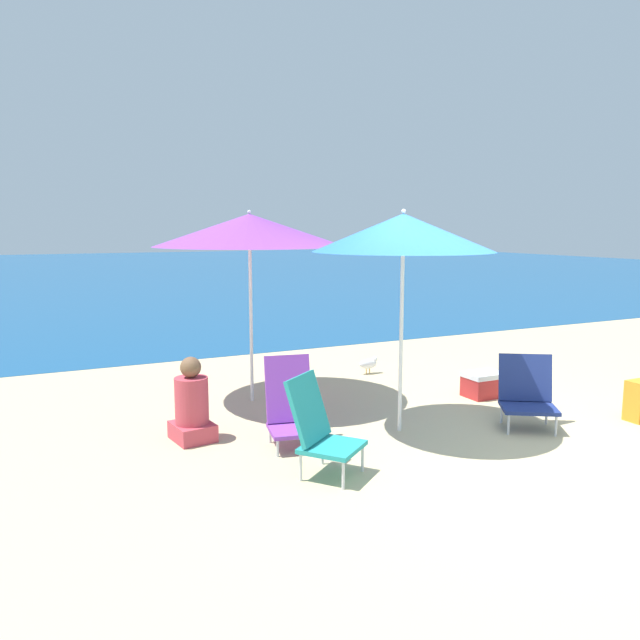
{
  "coord_description": "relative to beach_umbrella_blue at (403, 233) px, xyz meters",
  "views": [
    {
      "loc": [
        -3.78,
        -3.99,
        1.94
      ],
      "look_at": [
        -1.03,
        1.67,
        1.0
      ],
      "focal_mm": 35.0,
      "sensor_mm": 36.0,
      "label": 1
    }
  ],
  "objects": [
    {
      "name": "ground_plane",
      "position": [
        0.57,
        -0.87,
        -1.89
      ],
      "size": [
        60.0,
        60.0,
        0.0
      ],
      "primitive_type": "plane",
      "color": "#C6B284"
    },
    {
      "name": "sea_water",
      "position": [
        0.57,
        24.06,
        -1.88
      ],
      "size": [
        60.0,
        40.0,
        0.01
      ],
      "color": "navy",
      "rests_on": "ground"
    },
    {
      "name": "beach_umbrella_blue",
      "position": [
        0.0,
        0.0,
        0.0
      ],
      "size": [
        1.69,
        1.69,
        2.1
      ],
      "color": "white",
      "rests_on": "ground"
    },
    {
      "name": "beach_umbrella_purple",
      "position": [
        -0.92,
        1.61,
        0.02
      ],
      "size": [
        2.09,
        2.09,
        2.12
      ],
      "color": "white",
      "rests_on": "ground"
    },
    {
      "name": "beach_chair_purple",
      "position": [
        -1.08,
        0.13,
        -1.54
      ],
      "size": [
        0.51,
        0.58,
        0.79
      ],
      "rotation": [
        0.0,
        0.0,
        -0.2
      ],
      "color": "silver",
      "rests_on": "ground"
    },
    {
      "name": "beach_chair_teal",
      "position": [
        -1.16,
        -0.61,
        -1.5
      ],
      "size": [
        0.68,
        0.69,
        0.79
      ],
      "rotation": [
        0.0,
        0.0,
        0.66
      ],
      "color": "silver",
      "rests_on": "ground"
    },
    {
      "name": "beach_chair_navy",
      "position": [
        1.19,
        -0.42,
        -1.55
      ],
      "size": [
        0.69,
        0.68,
        0.7
      ],
      "rotation": [
        0.0,
        0.0,
        -0.56
      ],
      "color": "silver",
      "rests_on": "ground"
    },
    {
      "name": "person_seated_near",
      "position": [
        -1.86,
        0.61,
        -1.57
      ],
      "size": [
        0.39,
        0.44,
        0.78
      ],
      "rotation": [
        0.0,
        0.0,
        0.14
      ],
      "color": "#BF3F4C",
      "rests_on": "ground"
    },
    {
      "name": "cooler_box",
      "position": [
        1.54,
        0.6,
        -1.74
      ],
      "size": [
        0.44,
        0.33,
        0.29
      ],
      "color": "#B72828",
      "rests_on": "ground"
    },
    {
      "name": "seagull",
      "position": [
        0.92,
        2.16,
        -1.75
      ],
      "size": [
        0.27,
        0.11,
        0.23
      ],
      "color": "gold",
      "rests_on": "ground"
    }
  ]
}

